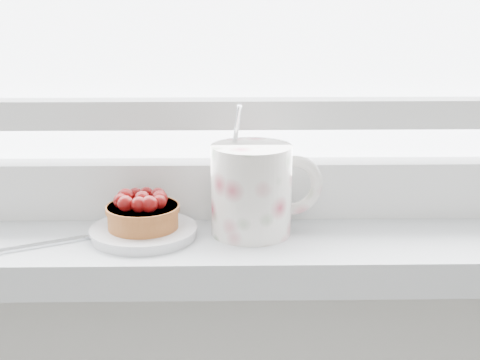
{
  "coord_description": "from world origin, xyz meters",
  "views": [
    {
      "loc": [
        0.03,
        1.16,
        1.21
      ],
      "look_at": [
        0.05,
        1.88,
        1.01
      ],
      "focal_mm": 50.0,
      "sensor_mm": 36.0,
      "label": 1
    }
  ],
  "objects_px": {
    "raspberry_tart": "(143,211)",
    "fork": "(70,240)",
    "floral_mug": "(254,188)",
    "saucer": "(144,232)"
  },
  "relations": [
    {
      "from": "saucer",
      "to": "fork",
      "type": "relative_size",
      "value": 0.69
    },
    {
      "from": "floral_mug",
      "to": "saucer",
      "type": "bearing_deg",
      "value": -174.38
    },
    {
      "from": "fork",
      "to": "floral_mug",
      "type": "bearing_deg",
      "value": 6.85
    },
    {
      "from": "raspberry_tart",
      "to": "fork",
      "type": "relative_size",
      "value": 0.47
    },
    {
      "from": "floral_mug",
      "to": "fork",
      "type": "distance_m",
      "value": 0.22
    },
    {
      "from": "raspberry_tart",
      "to": "floral_mug",
      "type": "relative_size",
      "value": 0.56
    },
    {
      "from": "floral_mug",
      "to": "raspberry_tart",
      "type": "bearing_deg",
      "value": -174.32
    },
    {
      "from": "raspberry_tart",
      "to": "fork",
      "type": "distance_m",
      "value": 0.09
    },
    {
      "from": "fork",
      "to": "raspberry_tart",
      "type": "bearing_deg",
      "value": 8.66
    },
    {
      "from": "saucer",
      "to": "raspberry_tart",
      "type": "height_order",
      "value": "raspberry_tart"
    }
  ]
}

